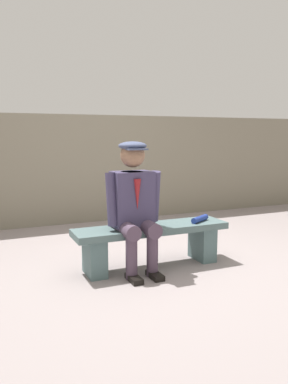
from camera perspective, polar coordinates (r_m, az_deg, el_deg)
ground_plane at (r=4.06m, az=1.12°, el=-10.89°), size 30.00×30.00×0.00m
bench at (r=3.98m, az=1.14°, el=-6.92°), size 1.61×0.39×0.43m
seated_man at (r=3.75m, az=-1.46°, el=-1.35°), size 0.57×0.56×1.28m
rolled_magazine at (r=4.15m, az=8.22°, el=-3.93°), size 0.27×0.19×0.06m
stadium_wall at (r=6.11m, az=-8.25°, el=3.42°), size 12.00×0.24×1.65m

